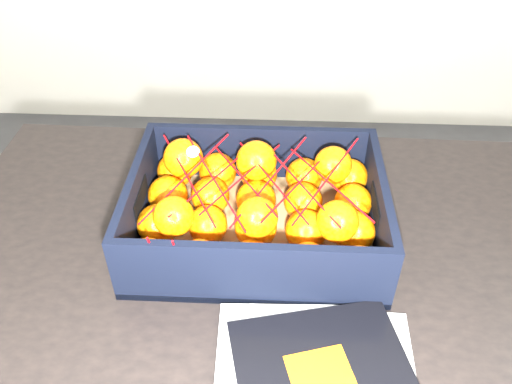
{
  "coord_description": "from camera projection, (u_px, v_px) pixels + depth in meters",
  "views": [
    {
      "loc": [
        -0.37,
        -0.38,
        1.33
      ],
      "look_at": [
        -0.39,
        0.18,
        0.86
      ],
      "focal_mm": 36.83,
      "sensor_mm": 36.0,
      "label": 1
    }
  ],
  "objects": [
    {
      "name": "table",
      "position": [
        317.0,
        333.0,
        0.8
      ],
      "size": [
        1.22,
        0.82,
        0.75
      ],
      "color": "black",
      "rests_on": "ground"
    },
    {
      "name": "produce_crate",
      "position": [
        257.0,
        217.0,
        0.81
      ],
      "size": [
        0.38,
        0.28,
        0.11
      ],
      "color": "olive",
      "rests_on": "table"
    },
    {
      "name": "clementine_heap",
      "position": [
        256.0,
        206.0,
        0.8
      ],
      "size": [
        0.36,
        0.27,
        0.11
      ],
      "color": "orange",
      "rests_on": "produce_crate"
    },
    {
      "name": "mesh_net",
      "position": [
        250.0,
        185.0,
        0.76
      ],
      "size": [
        0.31,
        0.25,
        0.09
      ],
      "color": "red",
      "rests_on": "clementine_heap"
    }
  ]
}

